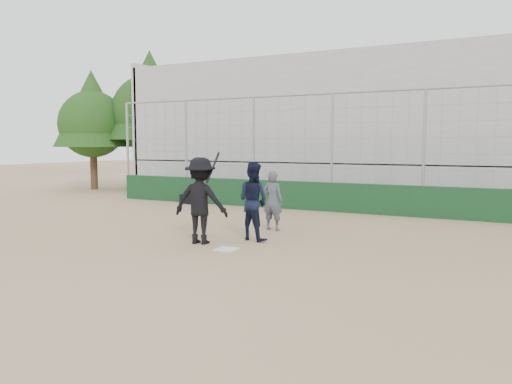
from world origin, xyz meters
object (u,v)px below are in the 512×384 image
at_px(batter_at_plate, 201,201).
at_px(equipment_bag, 190,199).
at_px(catcher_crouched, 253,214).
at_px(umpire, 273,204).

bearing_deg(batter_at_plate, equipment_bag, 126.86).
bearing_deg(batter_at_plate, catcher_crouched, 45.21).
height_order(batter_at_plate, equipment_bag, batter_at_plate).
bearing_deg(catcher_crouched, umpire, 96.86).
bearing_deg(umpire, equipment_bag, -32.45).
relative_size(batter_at_plate, equipment_bag, 2.40).
relative_size(batter_at_plate, umpire, 1.48).
bearing_deg(umpire, catcher_crouched, 100.00).
bearing_deg(equipment_bag, catcher_crouched, -43.79).
bearing_deg(catcher_crouched, equipment_bag, 136.21).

